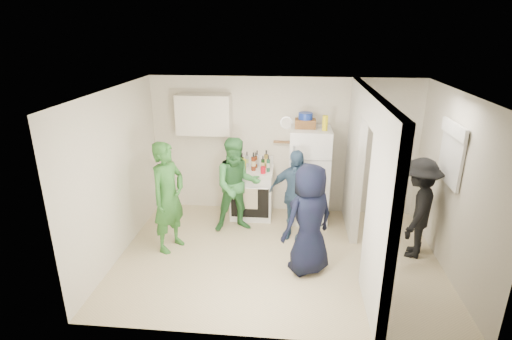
{
  "coord_description": "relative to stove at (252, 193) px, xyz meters",
  "views": [
    {
      "loc": [
        0.18,
        -5.29,
        3.31
      ],
      "look_at": [
        -0.37,
        0.4,
        1.25
      ],
      "focal_mm": 28.0,
      "sensor_mm": 36.0,
      "label": 1
    }
  ],
  "objects": [
    {
      "name": "red_cup",
      "position": [
        0.22,
        -0.2,
        0.52
      ],
      "size": [
        0.09,
        0.09,
        0.12
      ],
      "primitive_type": "cylinder",
      "color": "red",
      "rests_on": "stove"
    },
    {
      "name": "bottle_e",
      "position": [
        0.08,
        0.19,
        0.6
      ],
      "size": [
        0.06,
        0.06,
        0.29
      ],
      "primitive_type": "cylinder",
      "color": "silver",
      "rests_on": "stove"
    },
    {
      "name": "bottle_j",
      "position": [
        0.3,
        -0.1,
        0.61
      ],
      "size": [
        0.06,
        0.06,
        0.3
      ],
      "primitive_type": "cylinder",
      "color": "#1E583A",
      "rests_on": "stove"
    },
    {
      "name": "nook_valance",
      "position": [
        2.88,
        -1.17,
        1.54
      ],
      "size": [
        0.04,
        0.82,
        0.18
      ],
      "primitive_type": "cube",
      "color": "white",
      "rests_on": "wall_right"
    },
    {
      "name": "yellow_cup_stack_top",
      "position": [
        1.24,
        -0.13,
        1.35
      ],
      "size": [
        0.09,
        0.09,
        0.25
      ],
      "primitive_type": "cylinder",
      "color": "yellow",
      "rests_on": "fridge"
    },
    {
      "name": "ceiling",
      "position": [
        0.54,
        -1.37,
        2.04
      ],
      "size": [
        4.8,
        4.8,
        0.0
      ],
      "primitive_type": "plane",
      "rotation": [
        3.14,
        0.0,
        0.0
      ],
      "color": "white",
      "rests_on": "wall_back"
    },
    {
      "name": "partition_header",
      "position": [
        1.74,
        -1.37,
        1.84
      ],
      "size": [
        0.12,
        1.0,
        0.4
      ],
      "primitive_type": "cube",
      "color": "silver",
      "rests_on": "partition_pier_back"
    },
    {
      "name": "person_navy",
      "position": [
        0.98,
        -1.68,
        0.35
      ],
      "size": [
        0.94,
        0.87,
        1.61
      ],
      "primitive_type": "imported",
      "rotation": [
        0.0,
        0.0,
        -2.52
      ],
      "color": "black",
      "rests_on": "floor"
    },
    {
      "name": "partition_pier_back",
      "position": [
        1.74,
        -0.27,
        0.79
      ],
      "size": [
        0.12,
        1.2,
        2.5
      ],
      "primitive_type": "cube",
      "color": "silver",
      "rests_on": "floor"
    },
    {
      "name": "bottle_g",
      "position": [
        0.25,
        0.13,
        0.61
      ],
      "size": [
        0.08,
        0.08,
        0.32
      ],
      "primitive_type": "cylinder",
      "color": "olive",
      "rests_on": "stove"
    },
    {
      "name": "yellow_cup_stack_stove",
      "position": [
        -0.12,
        -0.22,
        0.58
      ],
      "size": [
        0.09,
        0.09,
        0.25
      ],
      "primitive_type": "cylinder",
      "color": "yellow",
      "rests_on": "stove"
    },
    {
      "name": "partition_pier_front",
      "position": [
        1.74,
        -2.47,
        0.79
      ],
      "size": [
        0.12,
        1.2,
        2.5
      ],
      "primitive_type": "cube",
      "color": "silver",
      "rests_on": "floor"
    },
    {
      "name": "wall_clock",
      "position": [
        0.59,
        0.31,
        1.24
      ],
      "size": [
        0.22,
        0.02,
        0.22
      ],
      "primitive_type": "cylinder",
      "rotation": [
        1.57,
        0.0,
        0.0
      ],
      "color": "white",
      "rests_on": "wall_back"
    },
    {
      "name": "stove",
      "position": [
        0.0,
        0.0,
        0.0
      ],
      "size": [
        0.77,
        0.64,
        0.91
      ],
      "primitive_type": "cube",
      "color": "white",
      "rests_on": "floor"
    },
    {
      "name": "wicker_basket",
      "position": [
        0.92,
        0.02,
        1.3
      ],
      "size": [
        0.35,
        0.25,
        0.15
      ],
      "primitive_type": "cube",
      "color": "brown",
      "rests_on": "fridge"
    },
    {
      "name": "person_green_left",
      "position": [
        -1.14,
        -1.26,
        0.41
      ],
      "size": [
        0.64,
        0.75,
        1.74
      ],
      "primitive_type": "imported",
      "rotation": [
        0.0,
        0.0,
        1.14
      ],
      "color": "#34752E",
      "rests_on": "floor"
    },
    {
      "name": "bottle_i",
      "position": [
        0.06,
        0.1,
        0.6
      ],
      "size": [
        0.06,
        0.06,
        0.28
      ],
      "primitive_type": "cylinder",
      "color": "#592B0F",
      "rests_on": "stove"
    },
    {
      "name": "spice_shelf",
      "position": [
        0.54,
        0.28,
        0.89
      ],
      "size": [
        0.35,
        0.08,
        0.03
      ],
      "primitive_type": "cube",
      "color": "olive",
      "rests_on": "wall_back"
    },
    {
      "name": "bottle_a",
      "position": [
        -0.29,
        0.13,
        0.61
      ],
      "size": [
        0.07,
        0.07,
        0.31
      ],
      "primitive_type": "cylinder",
      "color": "#6F6516",
      "rests_on": "stove"
    },
    {
      "name": "bottle_h",
      "position": [
        -0.3,
        -0.11,
        0.61
      ],
      "size": [
        0.07,
        0.07,
        0.31
      ],
      "primitive_type": "cylinder",
      "color": "#93939E",
      "rests_on": "stove"
    },
    {
      "name": "bottle_c",
      "position": [
        -0.1,
        0.13,
        0.6
      ],
      "size": [
        0.06,
        0.06,
        0.28
      ],
      "primitive_type": "cylinder",
      "color": "#A5ADB3",
      "rests_on": "stove"
    },
    {
      "name": "floor",
      "position": [
        0.54,
        -1.37,
        -0.46
      ],
      "size": [
        4.8,
        4.8,
        0.0
      ],
      "primitive_type": "plane",
      "color": "#CBBB8F",
      "rests_on": "ground"
    },
    {
      "name": "wall_right",
      "position": [
        2.94,
        -1.37,
        0.79
      ],
      "size": [
        0.0,
        3.4,
        3.4
      ],
      "primitive_type": "plane",
      "rotation": [
        1.57,
        0.0,
        -1.57
      ],
      "color": "silver",
      "rests_on": "floor"
    },
    {
      "name": "blue_bowl",
      "position": [
        0.92,
        0.02,
        1.43
      ],
      "size": [
        0.24,
        0.24,
        0.11
      ],
      "primitive_type": "cylinder",
      "color": "navy",
      "rests_on": "wicker_basket"
    },
    {
      "name": "bottle_d",
      "position": [
        0.04,
        -0.06,
        0.62
      ],
      "size": [
        0.08,
        0.08,
        0.33
      ],
      "primitive_type": "cylinder",
      "color": "maroon",
      "rests_on": "stove"
    },
    {
      "name": "fridge",
      "position": [
        1.02,
        -0.03,
        0.39
      ],
      "size": [
        0.69,
        0.67,
        1.68
      ],
      "primitive_type": "cube",
      "color": "white",
      "rests_on": "floor"
    },
    {
      "name": "bottle_k",
      "position": [
        -0.2,
        0.04,
        0.58
      ],
      "size": [
        0.07,
        0.07,
        0.26
      ],
      "primitive_type": "cylinder",
      "color": "brown",
      "rests_on": "stove"
    },
    {
      "name": "bottle_f",
      "position": [
        0.2,
        0.0,
        0.58
      ],
      "size": [
        0.06,
        0.06,
        0.25
      ],
      "primitive_type": "cylinder",
      "color": "black",
      "rests_on": "stove"
    },
    {
      "name": "person_denim",
      "position": [
        0.78,
        -0.72,
        0.3
      ],
      "size": [
        0.96,
        0.63,
        1.51
      ],
      "primitive_type": "imported",
      "rotation": [
        0.0,
        0.0,
        -0.33
      ],
      "color": "#33506F",
      "rests_on": "floor"
    },
    {
      "name": "wall_back",
      "position": [
        0.54,
        0.33,
        0.79
      ],
      "size": [
        4.8,
        0.0,
        4.8
      ],
      "primitive_type": "plane",
      "rotation": [
        1.57,
        0.0,
        0.0
      ],
      "color": "silver",
      "rests_on": "floor"
    },
    {
      "name": "person_green_center",
      "position": [
        -0.19,
        -0.55,
        0.36
      ],
      "size": [
        0.93,
        0.81,
        1.63
      ],
      "primitive_type": "imported",
      "rotation": [
        0.0,
        0.0,
        0.28
      ],
      "color": "#3A843A",
      "rests_on": "floor"
    },
    {
      "name": "nook_window_frame",
      "position": [
        2.91,
        -1.17,
        1.19
      ],
      "size": [
        0.04,
        0.76,
        0.86
      ],
      "primitive_type": "cube",
      "color": "white",
      "rests_on": "wall_right"
    },
    {
      "name": "bottle_b",
      "position": [
        -0.16,
        -0.06,
        0.61
      ],
      "size": [
        0.06,
        0.06,
        0.31
      ],
      "primitive_type": "cylinder",
      "color": "#254B19",
      "rests_on": "stove"
    },
    {
      "name": "wall_front",
      "position": [
        0.54,
        -3.07,
        0.79
      ],
      "size": [
        4.8,
        0.0,
        4.8
      ],
      "primitive_type": "plane",
      "rotation": [
        -1.57,
        0.0,
        0.0
      ],
      "color": "silver",
      "rests_on": "floor"
    },
    {
      "name": "nook_window",
      "position": [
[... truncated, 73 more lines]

